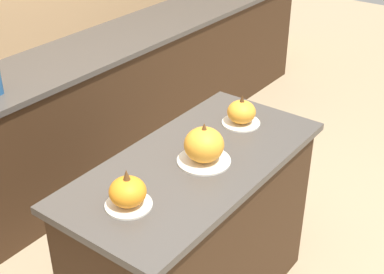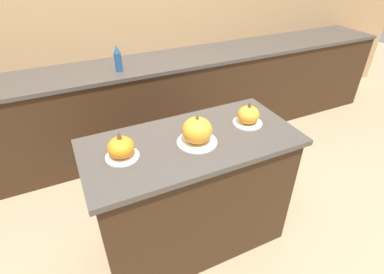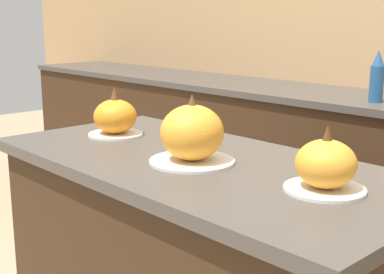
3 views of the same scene
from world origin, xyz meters
name	(u,v)px [view 1 (image 1 of 3)]	position (x,y,z in m)	size (l,w,h in m)	color
kitchen_island	(195,238)	(0.00, 0.00, 0.46)	(1.31, 0.63, 0.91)	#382314
back_counter	(19,149)	(0.00, 1.36, 0.46)	(6.00, 0.60, 0.93)	#382314
pumpkin_cake_left	(128,193)	(-0.42, 0.01, 0.97)	(0.19, 0.19, 0.17)	silver
pumpkin_cake_center	(204,146)	(0.02, -0.04, 0.99)	(0.24, 0.24, 0.19)	silver
pumpkin_cake_right	(241,113)	(0.41, 0.02, 0.97)	(0.19, 0.19, 0.16)	silver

